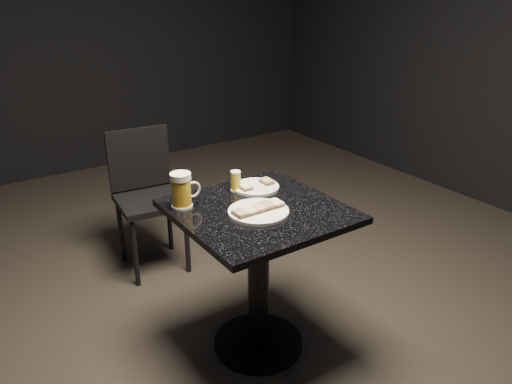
# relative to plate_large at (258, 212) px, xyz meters

# --- Properties ---
(floor) EXTENTS (6.00, 6.00, 0.00)m
(floor) POSITION_rel_plate_large_xyz_m (0.03, 0.04, -0.76)
(floor) COLOR black
(floor) RESTS_ON ground
(plate_large) EXTENTS (0.26, 0.26, 0.01)m
(plate_large) POSITION_rel_plate_large_xyz_m (0.00, 0.00, 0.00)
(plate_large) COLOR white
(plate_large) RESTS_ON table
(plate_small) EXTENTS (0.22, 0.22, 0.01)m
(plate_small) POSITION_rel_plate_large_xyz_m (0.15, 0.23, 0.00)
(plate_small) COLOR white
(plate_small) RESTS_ON table
(table) EXTENTS (0.70, 0.70, 0.75)m
(table) POSITION_rel_plate_large_xyz_m (0.03, 0.04, -0.25)
(table) COLOR black
(table) RESTS_ON floor
(beer_mug) EXTENTS (0.14, 0.09, 0.16)m
(beer_mug) POSITION_rel_plate_large_xyz_m (-0.24, 0.24, 0.07)
(beer_mug) COLOR white
(beer_mug) RESTS_ON table
(beer_tumbler) EXTENTS (0.05, 0.05, 0.10)m
(beer_tumbler) POSITION_rel_plate_large_xyz_m (0.05, 0.27, 0.04)
(beer_tumbler) COLOR silver
(beer_tumbler) RESTS_ON table
(chair) EXTENTS (0.41, 0.41, 0.86)m
(chair) POSITION_rel_plate_large_xyz_m (-0.08, 1.09, -0.26)
(chair) COLOR black
(chair) RESTS_ON floor
(canapes_on_plate_large) EXTENTS (0.23, 0.07, 0.02)m
(canapes_on_plate_large) POSITION_rel_plate_large_xyz_m (0.00, 0.00, 0.02)
(canapes_on_plate_large) COLOR #4C3521
(canapes_on_plate_large) RESTS_ON plate_large
(canapes_on_plate_small) EXTENTS (0.17, 0.07, 0.02)m
(canapes_on_plate_small) POSITION_rel_plate_large_xyz_m (0.15, 0.23, 0.02)
(canapes_on_plate_small) COLOR #4C3521
(canapes_on_plate_small) RESTS_ON plate_small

